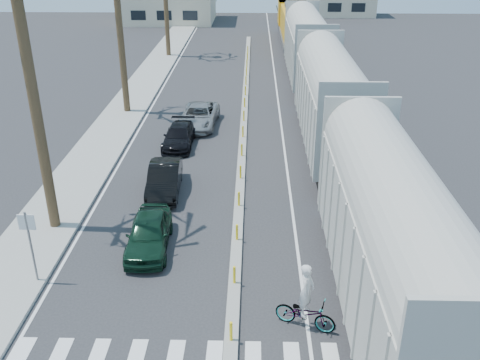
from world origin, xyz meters
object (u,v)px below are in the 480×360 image
car_lead (149,233)px  cyclist (306,308)px  street_sign (29,238)px  car_second (164,179)px

car_lead → cyclist: cyclist is taller
street_sign → cyclist: 10.01m
street_sign → cyclist: size_ratio=1.18×
cyclist → street_sign: bearing=99.5°
street_sign → car_second: size_ratio=0.69×
car_second → cyclist: cyclist is taller
street_sign → car_lead: bearing=33.6°
street_sign → car_second: 8.51m
street_sign → car_second: bearing=64.8°
street_sign → car_second: (3.58, 7.61, -1.26)m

